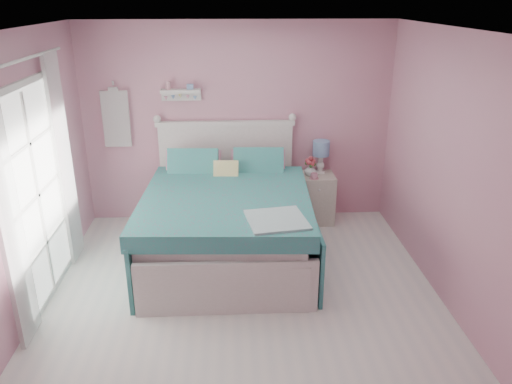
{
  "coord_description": "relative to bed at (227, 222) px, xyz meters",
  "views": [
    {
      "loc": [
        -0.1,
        -4.15,
        2.87
      ],
      "look_at": [
        0.18,
        1.2,
        0.75
      ],
      "focal_mm": 35.0,
      "sensor_mm": 36.0,
      "label": 1
    }
  ],
  "objects": [
    {
      "name": "roses",
      "position": [
        1.1,
        0.9,
        0.42
      ],
      "size": [
        0.14,
        0.11,
        0.12
      ],
      "color": "#C1424C",
      "rests_on": "vase"
    },
    {
      "name": "table_lamp",
      "position": [
        1.25,
        1.02,
        0.53
      ],
      "size": [
        0.22,
        0.22,
        0.44
      ],
      "color": "white",
      "rests_on": "nightstand"
    },
    {
      "name": "nightstand",
      "position": [
        1.2,
        0.92,
        -0.1
      ],
      "size": [
        0.46,
        0.45,
        0.66
      ],
      "color": "beige",
      "rests_on": "floor"
    },
    {
      "name": "curtain_near",
      "position": [
        -1.76,
        -1.43,
        0.75
      ],
      "size": [
        0.04,
        0.4,
        2.32
      ],
      "primitive_type": "cube",
      "color": "white",
      "rests_on": "floor"
    },
    {
      "name": "floor",
      "position": [
        0.16,
        -1.08,
        -0.43
      ],
      "size": [
        4.5,
        4.5,
        0.0
      ],
      "primitive_type": "plane",
      "color": "silver",
      "rests_on": "ground"
    },
    {
      "name": "curtain_far",
      "position": [
        -1.76,
        0.06,
        0.75
      ],
      "size": [
        0.04,
        0.4,
        2.32
      ],
      "primitive_type": "cube",
      "color": "white",
      "rests_on": "floor"
    },
    {
      "name": "vase",
      "position": [
        1.1,
        0.9,
        0.3
      ],
      "size": [
        0.16,
        0.16,
        0.16
      ],
      "primitive_type": "imported",
      "rotation": [
        0.0,
        0.0,
        -0.08
      ],
      "color": "silver",
      "rests_on": "nightstand"
    },
    {
      "name": "wall_shelf",
      "position": [
        -0.55,
        1.11,
        1.3
      ],
      "size": [
        0.5,
        0.15,
        0.25
      ],
      "color": "silver",
      "rests_on": "room_shell"
    },
    {
      "name": "french_door",
      "position": [
        -1.81,
        -0.68,
        0.64
      ],
      "size": [
        0.04,
        1.32,
        2.16
      ],
      "color": "silver",
      "rests_on": "floor"
    },
    {
      "name": "teacup",
      "position": [
        1.13,
        0.78,
        0.26
      ],
      "size": [
        0.1,
        0.1,
        0.07
      ],
      "primitive_type": "imported",
      "rotation": [
        0.0,
        0.0,
        -0.04
      ],
      "color": "pink",
      "rests_on": "nightstand"
    },
    {
      "name": "room_shell",
      "position": [
        0.16,
        -1.08,
        1.15
      ],
      "size": [
        4.5,
        4.5,
        4.5
      ],
      "color": "#C07993",
      "rests_on": "floor"
    },
    {
      "name": "hanging_dress",
      "position": [
        -1.39,
        1.1,
        0.97
      ],
      "size": [
        0.34,
        0.03,
        0.72
      ],
      "primitive_type": "cube",
      "color": "white",
      "rests_on": "room_shell"
    },
    {
      "name": "bed",
      "position": [
        0.0,
        0.0,
        0.0
      ],
      "size": [
        1.92,
        2.37,
        1.35
      ],
      "rotation": [
        0.0,
        0.0,
        -0.05
      ],
      "color": "silver",
      "rests_on": "floor"
    }
  ]
}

